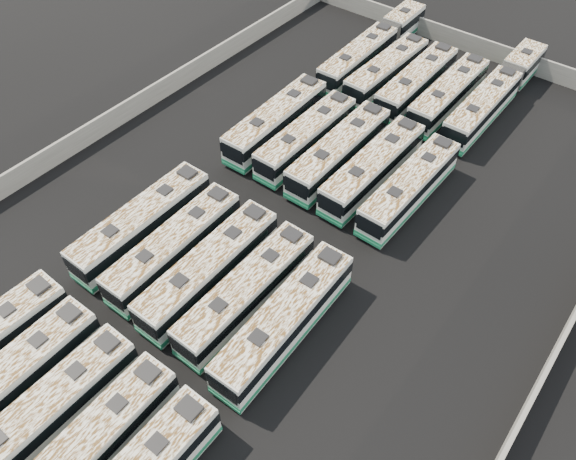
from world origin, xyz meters
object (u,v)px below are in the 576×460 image
object	(u,v)px
bus_midfront_left	(174,247)
bus_back_left	(386,71)
bus_front_left	(9,383)
bus_midfront_far_right	(285,321)
bus_midfront_center	(209,269)
bus_front_right	(87,451)
bus_back_far_right	(496,93)
bus_back_far_left	(373,46)
bus_back_center	(416,83)
bus_midback_right	(373,168)
bus_midfront_right	(246,292)
bus_front_center	(46,415)
bus_midfront_far_left	(142,223)
bus_midback_far_left	(276,121)
bus_midback_center	(339,152)
bus_midback_left	(306,137)
bus_midback_far_right	(409,188)
bus_back_right	(448,95)

from	to	relation	value
bus_midfront_left	bus_back_left	bearing A→B (deg)	88.83
bus_front_left	bus_midfront_far_right	distance (m)	18.34
bus_midfront_center	bus_front_right	bearing A→B (deg)	-76.20
bus_midfront_center	bus_back_far_right	world-z (taller)	bus_midfront_center
bus_back_far_left	bus_back_center	bearing A→B (deg)	-26.79
bus_midback_right	bus_back_far_right	distance (m)	18.29
bus_midfront_right	bus_back_far_left	size ratio (longest dim) A/B	0.65
bus_front_center	bus_midfront_far_left	xyz separation A→B (m)	(-7.44, 14.66, 0.06)
bus_front_center	bus_midback_far_left	world-z (taller)	bus_midback_far_left
bus_midfront_left	bus_midfront_center	xyz separation A→B (m)	(3.71, 0.02, 0.05)
bus_midfront_right	bus_midfront_left	bearing A→B (deg)	-178.68
bus_midfront_far_right	bus_midback_center	world-z (taller)	bus_midfront_far_right
bus_front_right	bus_midfront_center	world-z (taller)	bus_midfront_center
bus_midback_left	bus_midback_far_right	world-z (taller)	bus_midback_far_right
bus_midback_center	bus_back_right	distance (m)	15.00
bus_front_center	bus_midback_left	bearing A→B (deg)	96.84
bus_midfront_far_left	bus_midfront_left	bearing A→B (deg)	-2.07
bus_midback_left	bus_front_center	bearing A→B (deg)	-83.38
bus_front_right	bus_midback_far_left	xyz separation A→B (m)	(-11.24, 31.84, 0.08)
bus_midback_center	bus_midfront_center	bearing A→B (deg)	-90.09
bus_midfront_far_left	bus_midback_far_left	xyz separation A→B (m)	(0.03, 17.33, 0.02)
bus_midback_far_right	bus_midfront_far_right	bearing A→B (deg)	-89.29
bus_midfront_far_left	bus_back_right	bearing A→B (deg)	70.52
bus_midfront_far_left	bus_midfront_right	size ratio (longest dim) A/B	1.02
bus_midfront_right	bus_back_right	bearing A→B (deg)	90.24
bus_midback_right	bus_back_left	world-z (taller)	bus_midback_right
bus_front_left	bus_back_far_left	world-z (taller)	bus_front_left
bus_midfront_right	bus_back_left	bearing A→B (deg)	103.27
bus_front_left	bus_midback_left	distance (m)	32.01
bus_back_center	bus_back_left	bearing A→B (deg)	179.42
bus_front_right	bus_midfront_left	distance (m)	16.19
bus_midback_far_left	bus_back_far_left	world-z (taller)	bus_midback_far_left
bus_front_center	bus_back_right	distance (m)	46.64
bus_midfront_right	bus_midback_far_left	distance (m)	20.59
bus_midfront_far_right	bus_back_center	world-z (taller)	bus_midfront_far_right
bus_midback_right	bus_back_right	distance (m)	14.56
bus_front_left	bus_midback_far_right	world-z (taller)	bus_midback_far_right
bus_front_center	bus_back_left	bearing A→B (deg)	94.80
bus_front_right	bus_midfront_right	world-z (taller)	bus_midfront_right
bus_midback_center	bus_midback_far_right	bearing A→B (deg)	-1.44
bus_front_center	bus_midback_right	xyz separation A→B (m)	(3.72, 31.92, 0.06)
bus_midfront_far_left	bus_midback_far_left	world-z (taller)	bus_midback_far_left
bus_midfront_right	bus_midback_right	xyz separation A→B (m)	(0.01, 17.25, 0.04)
bus_back_left	bus_back_right	xyz separation A→B (m)	(7.34, 0.10, 0.01)
bus_back_center	bus_midfront_right	bearing A→B (deg)	-83.87
bus_midfront_center	bus_midback_right	distance (m)	17.74
bus_midfront_left	bus_back_left	xyz separation A→B (m)	(-0.03, 31.85, -0.00)
bus_midfront_right	bus_back_far_right	bearing A→B (deg)	84.14
bus_midback_left	bus_back_left	bearing A→B (deg)	90.05
bus_midback_far_left	bus_back_left	world-z (taller)	bus_midback_far_left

